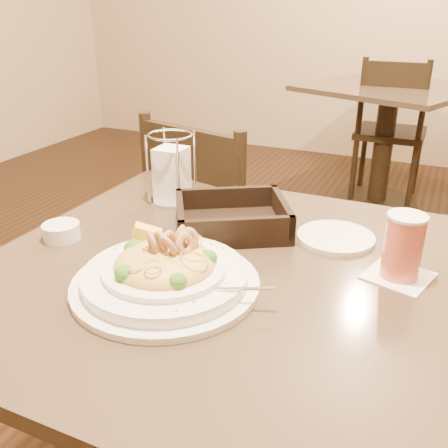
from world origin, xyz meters
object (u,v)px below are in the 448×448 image
at_px(pasta_bowl, 165,272).
at_px(bread_basket, 232,220).
at_px(dining_chair_far, 390,127).
at_px(drink_glass, 403,247).
at_px(main_table, 220,365).
at_px(background_table, 386,126).
at_px(butter_ramekin, 61,231).
at_px(napkin_caddy, 172,173).
at_px(side_plate, 336,237).
at_px(dining_chair_near, 219,244).

relative_size(pasta_bowl, bread_basket, 1.21).
relative_size(dining_chair_far, drink_glass, 6.84).
relative_size(main_table, dining_chair_far, 0.97).
distance_m(drink_glass, bread_basket, 0.37).
bearing_deg(background_table, bread_basket, -91.23).
distance_m(main_table, bread_basket, 0.31).
height_order(drink_glass, butter_ramekin, drink_glass).
xyz_separation_m(napkin_caddy, side_plate, (0.43, -0.05, -0.07)).
relative_size(main_table, drink_glass, 6.62).
xyz_separation_m(napkin_caddy, butter_ramekin, (-0.11, -0.29, -0.06)).
xyz_separation_m(pasta_bowl, butter_ramekin, (-0.30, 0.08, -0.01)).
bearing_deg(bread_basket, dining_chair_near, 118.52).
bearing_deg(pasta_bowl, main_table, 63.71).
bearing_deg(dining_chair_near, bread_basket, 133.15).
distance_m(dining_chair_far, drink_glass, 2.47).
height_order(background_table, bread_basket, bread_basket).
distance_m(side_plate, butter_ramekin, 0.59).
distance_m(background_table, pasta_bowl, 2.58).
bearing_deg(butter_ramekin, dining_chair_near, 81.21).
height_order(dining_chair_near, butter_ramekin, dining_chair_near).
distance_m(main_table, dining_chair_near, 0.63).
xyz_separation_m(pasta_bowl, bread_basket, (0.01, 0.27, -0.01)).
relative_size(drink_glass, butter_ramekin, 1.72).
xyz_separation_m(background_table, dining_chair_far, (0.02, 0.07, -0.03)).
xyz_separation_m(main_table, pasta_bowl, (-0.06, -0.11, 0.27)).
distance_m(dining_chair_far, bread_basket, 2.39).
bearing_deg(background_table, dining_chair_far, 73.78).
bearing_deg(bread_basket, side_plate, 11.72).
bearing_deg(dining_chair_far, butter_ramekin, 81.10).
height_order(bread_basket, napkin_caddy, napkin_caddy).
bearing_deg(bread_basket, main_table, -74.39).
xyz_separation_m(dining_chair_far, side_plate, (0.15, -2.32, 0.27)).
relative_size(dining_chair_near, pasta_bowl, 2.50).
bearing_deg(side_plate, drink_glass, -37.32).
xyz_separation_m(dining_chair_far, butter_ramekin, (-0.39, -2.56, 0.29)).
distance_m(pasta_bowl, butter_ramekin, 0.32).
bearing_deg(napkin_caddy, dining_chair_far, 83.02).
relative_size(background_table, drink_glass, 8.57).
xyz_separation_m(dining_chair_near, napkin_caddy, (0.01, -0.31, 0.34)).
height_order(drink_glass, napkin_caddy, napkin_caddy).
relative_size(side_plate, butter_ramekin, 2.10).
distance_m(main_table, pasta_bowl, 0.30).
relative_size(dining_chair_far, pasta_bowl, 2.50).
height_order(pasta_bowl, side_plate, pasta_bowl).
relative_size(main_table, background_table, 0.77).
bearing_deg(butter_ramekin, bread_basket, 31.50).
bearing_deg(dining_chair_far, background_table, 73.44).
relative_size(dining_chair_far, napkin_caddy, 5.24).
relative_size(bread_basket, napkin_caddy, 1.74).
bearing_deg(napkin_caddy, side_plate, -6.90).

